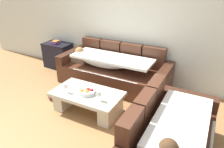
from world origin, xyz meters
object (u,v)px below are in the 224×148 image
object	(u,v)px
coffee_table	(88,99)
crumpled_garment	(56,94)
wine_glass_near_right	(99,94)
book_stack_on_cabinet	(56,42)
couch_near_window	(170,140)
open_magazine	(105,93)
fruit_bowl	(87,92)
couch_along_wall	(112,71)
wine_glass_near_left	(66,86)
side_cabinet	(58,55)

from	to	relation	value
coffee_table	crumpled_garment	size ratio (longest dim) A/B	3.00
wine_glass_near_right	book_stack_on_cabinet	distance (m)	2.59
couch_near_window	open_magazine	bearing A→B (deg)	66.51
fruit_bowl	couch_near_window	bearing A→B (deg)	-14.56
couch_along_wall	crumpled_garment	world-z (taller)	couch_along_wall
open_magazine	couch_along_wall	bearing A→B (deg)	104.05
book_stack_on_cabinet	crumpled_garment	distance (m)	1.69
couch_along_wall	book_stack_on_cabinet	bearing A→B (deg)	172.71
book_stack_on_cabinet	coffee_table	bearing A→B (deg)	-35.78
couch_along_wall	coffee_table	distance (m)	1.10
couch_near_window	wine_glass_near_right	size ratio (longest dim) A/B	10.40
wine_glass_near_left	book_stack_on_cabinet	bearing A→B (deg)	135.66
couch_along_wall	wine_glass_near_right	bearing A→B (deg)	-71.58
side_cabinet	wine_glass_near_right	bearing A→B (deg)	-34.27
coffee_table	couch_near_window	bearing A→B (deg)	-15.64
wine_glass_near_left	book_stack_on_cabinet	size ratio (longest dim) A/B	0.72
wine_glass_near_left	crumpled_garment	bearing A→B (deg)	153.29
couch_near_window	fruit_bowl	distance (m)	1.55
couch_near_window	side_cabinet	world-z (taller)	couch_near_window
wine_glass_near_right	open_magazine	distance (m)	0.26
open_magazine	crumpled_garment	bearing A→B (deg)	173.89
couch_along_wall	wine_glass_near_right	size ratio (longest dim) A/B	14.29
couch_near_window	wine_glass_near_right	xyz separation A→B (m)	(-1.21, 0.31, 0.16)
fruit_bowl	wine_glass_near_right	distance (m)	0.31
coffee_table	wine_glass_near_right	distance (m)	0.42
wine_glass_near_left	wine_glass_near_right	bearing A→B (deg)	3.76
crumpled_garment	couch_near_window	bearing A→B (deg)	-12.58
wine_glass_near_right	open_magazine	xyz separation A→B (m)	(-0.03, 0.23, -0.11)
coffee_table	side_cabinet	xyz separation A→B (m)	(-1.80, 1.32, 0.08)
wine_glass_near_left	side_cabinet	world-z (taller)	side_cabinet
coffee_table	book_stack_on_cabinet	bearing A→B (deg)	144.22
couch_along_wall	couch_near_window	world-z (taller)	same
wine_glass_near_left	book_stack_on_cabinet	xyz separation A→B (m)	(-1.51, 1.48, 0.18)
crumpled_garment	wine_glass_near_left	bearing A→B (deg)	-26.71
fruit_bowl	wine_glass_near_right	xyz separation A→B (m)	(0.29, -0.08, 0.07)
couch_near_window	crumpled_garment	bearing A→B (deg)	77.42
couch_along_wall	couch_near_window	bearing A→B (deg)	-43.35
couch_near_window	book_stack_on_cabinet	size ratio (longest dim) A/B	7.46
book_stack_on_cabinet	wine_glass_near_right	bearing A→B (deg)	-33.82
wine_glass_near_left	crumpled_garment	world-z (taller)	wine_glass_near_left
wine_glass_near_right	fruit_bowl	bearing A→B (deg)	164.41
fruit_bowl	side_cabinet	xyz separation A→B (m)	(-1.82, 1.36, -0.10)
couch_near_window	wine_glass_near_right	distance (m)	1.26
wine_glass_near_left	crumpled_garment	size ratio (longest dim) A/B	0.42
coffee_table	crumpled_garment	xyz separation A→B (m)	(-0.83, 0.10, -0.18)
side_cabinet	fruit_bowl	bearing A→B (deg)	-36.71
coffee_table	open_magazine	distance (m)	0.34
couch_along_wall	wine_glass_near_left	distance (m)	1.29
couch_near_window	wine_glass_near_left	bearing A→B (deg)	81.75
wine_glass_near_right	open_magazine	world-z (taller)	wine_glass_near_right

